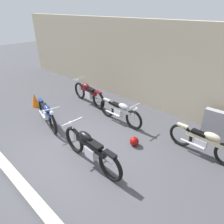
{
  "coord_description": "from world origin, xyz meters",
  "views": [
    {
      "loc": [
        3.62,
        -2.63,
        3.66
      ],
      "look_at": [
        -0.36,
        1.64,
        0.55
      ],
      "focal_mm": 31.88,
      "sensor_mm": 36.0,
      "label": 1
    }
  ],
  "objects_px": {
    "stone_marker": "(217,126)",
    "motorcycle_maroon": "(88,93)",
    "motorcycle_black": "(90,149)",
    "traffic_cone": "(35,100)",
    "motorcycle_silver": "(120,112)",
    "motorcycle_cream": "(204,142)",
    "helmet": "(134,141)",
    "motorcycle_blue": "(47,114)"
  },
  "relations": [
    {
      "from": "traffic_cone",
      "to": "motorcycle_black",
      "type": "height_order",
      "value": "motorcycle_black"
    },
    {
      "from": "motorcycle_black",
      "to": "motorcycle_blue",
      "type": "distance_m",
      "value": 2.57
    },
    {
      "from": "motorcycle_black",
      "to": "motorcycle_silver",
      "type": "bearing_deg",
      "value": -65.74
    },
    {
      "from": "motorcycle_maroon",
      "to": "stone_marker",
      "type": "bearing_deg",
      "value": -162.69
    },
    {
      "from": "traffic_cone",
      "to": "motorcycle_cream",
      "type": "bearing_deg",
      "value": 14.45
    },
    {
      "from": "motorcycle_blue",
      "to": "helmet",
      "type": "bearing_deg",
      "value": 35.79
    },
    {
      "from": "traffic_cone",
      "to": "motorcycle_silver",
      "type": "xyz_separation_m",
      "value": [
        3.4,
        1.39,
        0.15
      ]
    },
    {
      "from": "motorcycle_black",
      "to": "motorcycle_maroon",
      "type": "relative_size",
      "value": 1.06
    },
    {
      "from": "motorcycle_silver",
      "to": "stone_marker",
      "type": "bearing_deg",
      "value": 25.47
    },
    {
      "from": "traffic_cone",
      "to": "stone_marker",
      "type": "bearing_deg",
      "value": 23.13
    },
    {
      "from": "helmet",
      "to": "motorcycle_maroon",
      "type": "bearing_deg",
      "value": 162.42
    },
    {
      "from": "motorcycle_black",
      "to": "motorcycle_silver",
      "type": "xyz_separation_m",
      "value": [
        -0.83,
        2.11,
        -0.06
      ]
    },
    {
      "from": "stone_marker",
      "to": "motorcycle_silver",
      "type": "height_order",
      "value": "stone_marker"
    },
    {
      "from": "traffic_cone",
      "to": "motorcycle_silver",
      "type": "relative_size",
      "value": 0.28
    },
    {
      "from": "traffic_cone",
      "to": "motorcycle_maroon",
      "type": "bearing_deg",
      "value": 50.94
    },
    {
      "from": "stone_marker",
      "to": "helmet",
      "type": "height_order",
      "value": "stone_marker"
    },
    {
      "from": "motorcycle_cream",
      "to": "motorcycle_maroon",
      "type": "bearing_deg",
      "value": -179.86
    },
    {
      "from": "motorcycle_cream",
      "to": "motorcycle_silver",
      "type": "height_order",
      "value": "motorcycle_cream"
    },
    {
      "from": "traffic_cone",
      "to": "motorcycle_maroon",
      "type": "height_order",
      "value": "motorcycle_maroon"
    },
    {
      "from": "motorcycle_black",
      "to": "helmet",
      "type": "bearing_deg",
      "value": -101.64
    },
    {
      "from": "motorcycle_black",
      "to": "motorcycle_maroon",
      "type": "height_order",
      "value": "motorcycle_black"
    },
    {
      "from": "helmet",
      "to": "motorcycle_black",
      "type": "bearing_deg",
      "value": -104.4
    },
    {
      "from": "stone_marker",
      "to": "motorcycle_black",
      "type": "xyz_separation_m",
      "value": [
        -1.96,
        -3.36,
        0.01
      ]
    },
    {
      "from": "stone_marker",
      "to": "motorcycle_maroon",
      "type": "relative_size",
      "value": 0.45
    },
    {
      "from": "motorcycle_black",
      "to": "traffic_cone",
      "type": "bearing_deg",
      "value": -6.83
    },
    {
      "from": "motorcycle_blue",
      "to": "motorcycle_maroon",
      "type": "relative_size",
      "value": 0.92
    },
    {
      "from": "traffic_cone",
      "to": "motorcycle_black",
      "type": "relative_size",
      "value": 0.25
    },
    {
      "from": "stone_marker",
      "to": "helmet",
      "type": "relative_size",
      "value": 3.48
    },
    {
      "from": "motorcycle_maroon",
      "to": "motorcycle_cream",
      "type": "height_order",
      "value": "motorcycle_maroon"
    },
    {
      "from": "motorcycle_black",
      "to": "motorcycle_blue",
      "type": "height_order",
      "value": "motorcycle_black"
    },
    {
      "from": "helmet",
      "to": "motorcycle_maroon",
      "type": "xyz_separation_m",
      "value": [
        -3.21,
        1.02,
        0.32
      ]
    },
    {
      "from": "helmet",
      "to": "motorcycle_black",
      "type": "distance_m",
      "value": 1.48
    },
    {
      "from": "traffic_cone",
      "to": "motorcycle_blue",
      "type": "bearing_deg",
      "value": -14.19
    },
    {
      "from": "motorcycle_maroon",
      "to": "motorcycle_cream",
      "type": "xyz_separation_m",
      "value": [
        4.84,
        -0.09,
        -0.02
      ]
    },
    {
      "from": "motorcycle_maroon",
      "to": "motorcycle_silver",
      "type": "height_order",
      "value": "motorcycle_maroon"
    },
    {
      "from": "motorcycle_black",
      "to": "stone_marker",
      "type": "bearing_deg",
      "value": -117.52
    },
    {
      "from": "motorcycle_cream",
      "to": "motorcycle_blue",
      "type": "bearing_deg",
      "value": -154.75
    },
    {
      "from": "stone_marker",
      "to": "motorcycle_blue",
      "type": "height_order",
      "value": "stone_marker"
    },
    {
      "from": "helmet",
      "to": "motorcycle_blue",
      "type": "xyz_separation_m",
      "value": [
        -2.91,
        -1.1,
        0.29
      ]
    },
    {
      "from": "stone_marker",
      "to": "motorcycle_silver",
      "type": "relative_size",
      "value": 0.48
    },
    {
      "from": "traffic_cone",
      "to": "motorcycle_black",
      "type": "xyz_separation_m",
      "value": [
        4.23,
        -0.71,
        0.2
      ]
    },
    {
      "from": "motorcycle_blue",
      "to": "motorcycle_cream",
      "type": "height_order",
      "value": "motorcycle_cream"
    }
  ]
}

